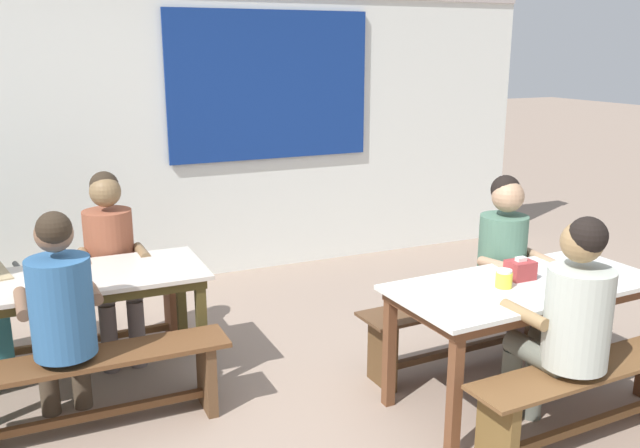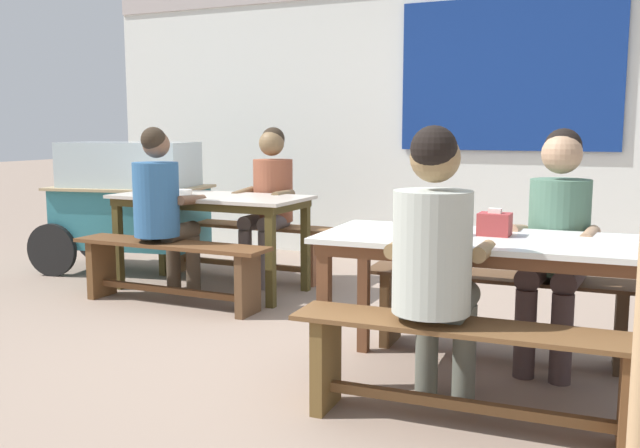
# 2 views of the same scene
# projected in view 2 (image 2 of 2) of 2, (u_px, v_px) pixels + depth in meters

# --- Properties ---
(ground_plane) EXTENTS (40.00, 40.00, 0.00)m
(ground_plane) POSITION_uv_depth(u_px,v_px,m) (279.00, 347.00, 4.10)
(ground_plane) COLOR gray
(backdrop_wall) EXTENTS (7.05, 0.23, 2.74)m
(backdrop_wall) POSITION_uv_depth(u_px,v_px,m) (428.00, 111.00, 6.58)
(backdrop_wall) COLOR silver
(backdrop_wall) RESTS_ON ground_plane
(dining_table_far) EXTENTS (1.55, 0.69, 0.76)m
(dining_table_far) POSITION_uv_depth(u_px,v_px,m) (211.00, 206.00, 5.46)
(dining_table_far) COLOR beige
(dining_table_far) RESTS_ON ground_plane
(dining_table_near) EXTENTS (1.66, 0.82, 0.76)m
(dining_table_near) POSITION_uv_depth(u_px,v_px,m) (487.00, 253.00, 3.38)
(dining_table_near) COLOR silver
(dining_table_near) RESTS_ON ground_plane
(bench_far_back) EXTENTS (1.57, 0.29, 0.46)m
(bench_far_back) POSITION_uv_depth(u_px,v_px,m) (246.00, 242.00, 5.99)
(bench_far_back) COLOR brown
(bench_far_back) RESTS_ON ground_plane
(bench_far_front) EXTENTS (1.54, 0.31, 0.46)m
(bench_far_front) POSITION_uv_depth(u_px,v_px,m) (170.00, 263.00, 5.03)
(bench_far_front) COLOR brown
(bench_far_front) RESTS_ON ground_plane
(bench_near_back) EXTENTS (1.52, 0.39, 0.46)m
(bench_near_back) POSITION_uv_depth(u_px,v_px,m) (499.00, 304.00, 3.92)
(bench_near_back) COLOR #513622
(bench_near_back) RESTS_ON ground_plane
(bench_near_front) EXTENTS (1.52, 0.37, 0.46)m
(bench_near_front) POSITION_uv_depth(u_px,v_px,m) (465.00, 363.00, 2.94)
(bench_near_front) COLOR brown
(bench_near_front) RESTS_ON ground_plane
(food_cart) EXTENTS (1.74, 1.04, 1.16)m
(food_cart) POSITION_uv_depth(u_px,v_px,m) (129.00, 198.00, 6.20)
(food_cart) COLOR teal
(food_cart) RESTS_ON ground_plane
(person_left_back_turned) EXTENTS (0.45, 0.55, 1.29)m
(person_left_back_turned) POSITION_uv_depth(u_px,v_px,m) (162.00, 204.00, 5.07)
(person_left_back_turned) COLOR #4D3F2F
(person_left_back_turned) RESTS_ON ground_plane
(person_near_front) EXTENTS (0.46, 0.56, 1.30)m
(person_near_front) POSITION_uv_depth(u_px,v_px,m) (435.00, 254.00, 2.99)
(person_near_front) COLOR #63675A
(person_near_front) RESTS_ON ground_plane
(person_right_near_table) EXTENTS (0.45, 0.54, 1.28)m
(person_right_near_table) POSITION_uv_depth(u_px,v_px,m) (557.00, 232.00, 3.69)
(person_right_near_table) COLOR #433333
(person_right_near_table) RESTS_ON ground_plane
(person_center_facing) EXTENTS (0.45, 0.55, 1.29)m
(person_center_facing) POSITION_uv_depth(u_px,v_px,m) (270.00, 194.00, 5.76)
(person_center_facing) COLOR #665A5A
(person_center_facing) RESTS_ON ground_plane
(tissue_box) EXTENTS (0.15, 0.13, 0.13)m
(tissue_box) POSITION_uv_depth(u_px,v_px,m) (495.00, 224.00, 3.41)
(tissue_box) COLOR #9B3435
(tissue_box) RESTS_ON dining_table_near
(condiment_jar) EXTENTS (0.10, 0.10, 0.11)m
(condiment_jar) POSITION_uv_depth(u_px,v_px,m) (453.00, 225.00, 3.42)
(condiment_jar) COLOR yellow
(condiment_jar) RESTS_ON dining_table_near
(soup_bowl) EXTENTS (0.15, 0.15, 0.04)m
(soup_bowl) POSITION_uv_depth(u_px,v_px,m) (182.00, 192.00, 5.47)
(soup_bowl) COLOR silver
(soup_bowl) RESTS_ON dining_table_far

